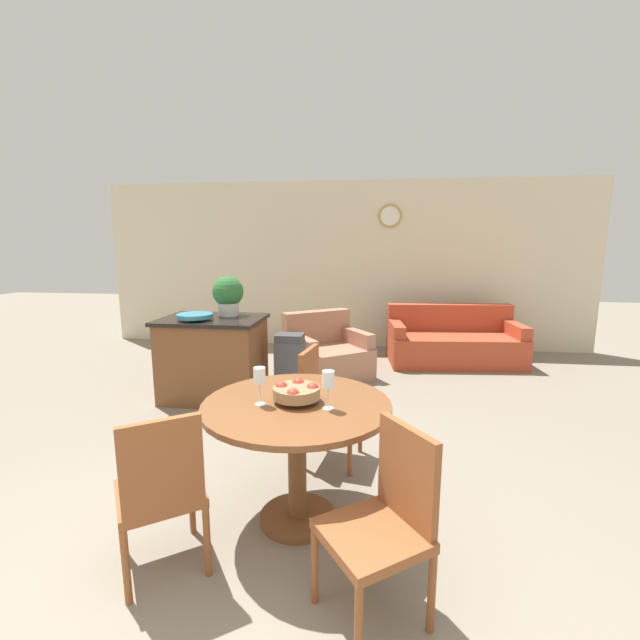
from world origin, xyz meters
name	(u,v)px	position (x,y,z in m)	size (l,w,h in m)	color
wall_back	(342,265)	(0.00, 5.63, 1.35)	(8.00, 0.09, 2.70)	beige
dining_table	(297,430)	(0.12, 0.93, 0.60)	(1.13, 1.13, 0.78)	brown
dining_chair_near_left	(161,487)	(-0.48, 0.41, 0.49)	(0.59, 0.59, 0.90)	brown
dining_chair_near_right	(386,516)	(0.65, 0.33, 0.49)	(0.59, 0.59, 0.90)	brown
dining_chair_far_side	(323,400)	(0.18, 1.73, 0.49)	(0.48, 0.48, 0.90)	brown
fruit_bowl	(296,392)	(0.12, 0.93, 0.84)	(0.28, 0.28, 0.12)	olive
wine_glass_left	(260,377)	(-0.08, 0.86, 0.95)	(0.07, 0.07, 0.23)	silver
wine_glass_right	(328,381)	(0.32, 0.85, 0.95)	(0.07, 0.07, 0.23)	silver
kitchen_island	(214,358)	(-1.20, 2.95, 0.46)	(1.10, 0.81, 0.91)	brown
teal_bowl	(195,316)	(-1.32, 2.80, 0.95)	(0.38, 0.38, 0.07)	teal
potted_plant	(228,294)	(-1.07, 3.12, 1.15)	(0.34, 0.34, 0.44)	beige
trash_bin	(290,365)	(-0.37, 3.11, 0.36)	(0.31, 0.25, 0.72)	#47474C
couch	(453,343)	(1.70, 4.79, 0.28)	(1.91, 1.07, 0.81)	#B24228
armchair	(326,355)	(-0.05, 3.88, 0.28)	(1.25, 1.22, 0.82)	#A87056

